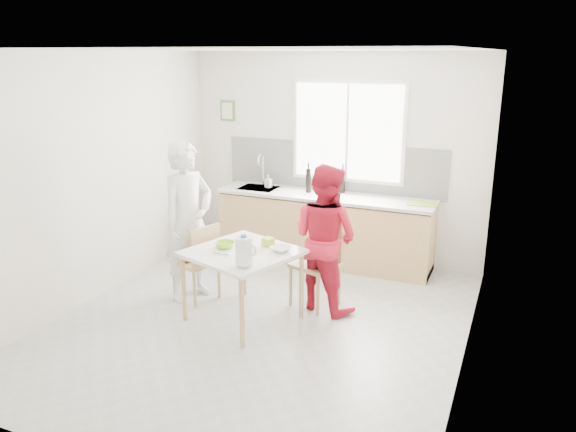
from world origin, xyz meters
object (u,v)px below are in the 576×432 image
chair_left (199,259)px  wine_bottle_b (342,181)px  person_red (325,238)px  bowl_green (225,245)px  person_white (189,221)px  wine_bottle_a (308,180)px  chair_far (319,258)px  bowl_white (281,249)px  milk_jug (244,251)px  dining_table (242,258)px

chair_left → wine_bottle_b: bearing=169.5°
person_red → bowl_green: size_ratio=8.06×
person_white → bowl_green: 0.65m
bowl_green → wine_bottle_a: (0.18, 1.91, 0.30)m
chair_left → chair_far: chair_far is taller
chair_left → person_white: bearing=-90.0°
chair_far → person_red: (0.09, -0.07, 0.27)m
bowl_white → wine_bottle_b: 1.96m
chair_left → bowl_green: bearing=84.1°
bowl_green → bowl_white: size_ratio=1.02×
person_white → person_red: person_white is taller
milk_jug → chair_left: bearing=164.5°
chair_far → wine_bottle_b: bearing=116.7°
chair_left → wine_bottle_a: (0.62, 1.71, 0.59)m
bowl_green → chair_left: bearing=155.7°
chair_far → wine_bottle_b: wine_bottle_b is taller
chair_far → bowl_white: chair_far is taller
bowl_white → dining_table: bearing=-158.6°
wine_bottle_b → person_white: bearing=-123.0°
person_red → bowl_green: (-0.88, -0.58, -0.01)m
chair_far → person_white: bearing=-145.4°
wine_bottle_a → person_red: bearing=-62.1°
person_white → bowl_green: (0.59, -0.25, -0.11)m
wine_bottle_b → chair_far: bearing=-81.7°
person_white → bowl_white: person_white is taller
dining_table → chair_left: 0.71m
bowl_green → wine_bottle_a: wine_bottle_a is taller
chair_far → milk_jug: bearing=-91.3°
dining_table → chair_far: bearing=48.6°
chair_far → dining_table: bearing=-113.1°
person_red → milk_jug: person_red is taller
chair_left → person_white: size_ratio=0.50×
bowl_green → person_red: bearing=33.3°
milk_jug → person_white: bearing=166.5°
dining_table → person_white: (-0.80, 0.27, 0.22)m
bowl_white → wine_bottle_a: (-0.39, 1.78, 0.31)m
bowl_white → wine_bottle_b: size_ratio=0.64×
person_white → bowl_green: person_white is taller
person_red → chair_left: bearing=34.4°
milk_jug → chair_far: bearing=88.7°
bowl_white → milk_jug: 0.55m
chair_left → person_red: person_red is taller
chair_left → dining_table: bearing=90.0°
chair_left → person_white: (-0.15, 0.05, 0.40)m
dining_table → bowl_green: (-0.21, 0.02, 0.11)m
chair_left → chair_far: (1.24, 0.45, 0.04)m
wine_bottle_a → person_white: bearing=-114.9°
milk_jug → bowl_white: bearing=92.6°
dining_table → chair_far: 0.91m
dining_table → chair_far: size_ratio=1.29×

